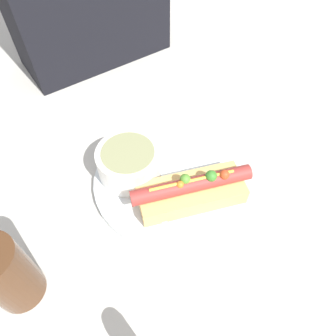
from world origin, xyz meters
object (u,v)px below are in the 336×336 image
Objects in this scene: hot_dog at (192,190)px; spoon at (125,180)px; soup_bowl at (129,162)px; drinking_glass at (6,275)px.

hot_dog is 0.11m from spoon.
hot_dog is 0.11m from soup_bowl.
spoon is 0.22m from drinking_glass.
soup_bowl is 0.23m from drinking_glass.
hot_dog is 1.56× the size of drinking_glass.
drinking_glass is (-0.20, -0.07, 0.04)m from spoon.
drinking_glass is (-0.22, -0.08, 0.02)m from soup_bowl.
soup_bowl reaches higher than spoon.
hot_dog reaches higher than spoon.
hot_dog is 0.27m from drinking_glass.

